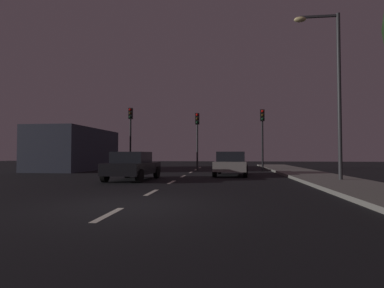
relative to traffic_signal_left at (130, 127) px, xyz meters
name	(u,v)px	position (x,y,z in m)	size (l,w,h in m)	color
ground_plane	(174,181)	(5.21, -9.11, -3.55)	(80.00, 80.00, 0.00)	black
sidewalk_curb_right	(334,181)	(12.71, -9.11, -3.48)	(3.00, 40.00, 0.15)	gray
lane_stripe_nearest	(108,215)	(5.21, -17.31, -3.55)	(0.16, 1.60, 0.01)	silver
lane_stripe_second	(152,192)	(5.21, -13.51, -3.55)	(0.16, 1.60, 0.01)	silver
lane_stripe_third	(172,182)	(5.21, -9.71, -3.55)	(0.16, 1.60, 0.01)	silver
lane_stripe_fourth	(183,176)	(5.21, -5.91, -3.55)	(0.16, 1.60, 0.01)	silver
lane_stripe_fifth	(191,172)	(5.21, -2.11, -3.55)	(0.16, 1.60, 0.01)	silver
lane_stripe_sixth	(196,170)	(5.21, 1.69, -3.55)	(0.16, 1.60, 0.01)	silver
lane_stripe_seventh	(200,168)	(5.21, 5.49, -3.55)	(0.16, 1.60, 0.01)	silver
traffic_signal_left	(130,127)	(0.00, 0.00, 0.00)	(0.32, 0.38, 5.09)	black
traffic_signal_center	(197,130)	(5.48, 0.00, -0.33)	(0.32, 0.38, 4.58)	#2D2D30
traffic_signal_right	(262,128)	(10.56, 0.00, -0.19)	(0.32, 0.38, 4.79)	black
car_stopped_ahead	(231,164)	(8.07, -5.07, -2.81)	(2.22, 4.03, 1.47)	gray
car_adjacent_lane	(133,166)	(3.04, -8.88, -2.82)	(2.12, 3.95, 1.44)	black
street_lamp_right	(332,81)	(12.71, -9.10, 1.18)	(2.10, 0.36, 7.93)	#2D2D30
storefront_left	(76,149)	(-4.80, 0.26, -1.84)	(4.02, 8.96, 3.42)	#333847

